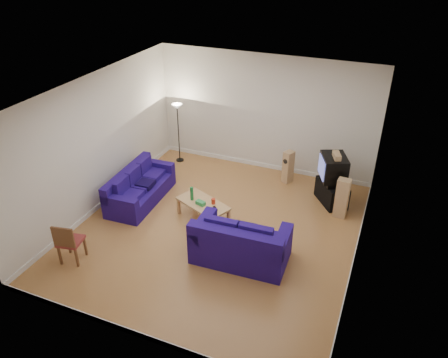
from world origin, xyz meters
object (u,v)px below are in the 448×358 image
at_px(tv_stand, 332,193).
at_px(sofa_three_seat, 139,189).
at_px(coffee_table, 203,205).
at_px(sofa_loveseat, 240,246).
at_px(television, 333,167).

bearing_deg(tv_stand, sofa_three_seat, -105.24).
xyz_separation_m(sofa_three_seat, coffee_table, (1.82, -0.16, 0.10)).
height_order(sofa_loveseat, coffee_table, sofa_loveseat).
bearing_deg(television, sofa_three_seat, -91.01).
bearing_deg(tv_stand, sofa_loveseat, -60.70).
bearing_deg(coffee_table, sofa_loveseat, -38.62).
bearing_deg(tv_stand, coffee_table, -90.74).
distance_m(sofa_loveseat, coffee_table, 1.66).
xyz_separation_m(sofa_loveseat, coffee_table, (-1.29, 1.03, 0.04)).
relative_size(sofa_three_seat, coffee_table, 1.53).
relative_size(sofa_three_seat, television, 2.34).
height_order(tv_stand, television, television).
relative_size(sofa_three_seat, sofa_loveseat, 1.09).
height_order(sofa_loveseat, television, television).
bearing_deg(sofa_loveseat, coffee_table, 138.65).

